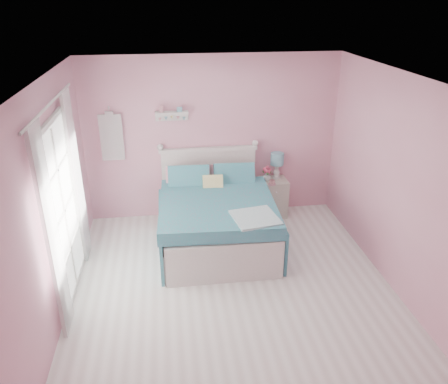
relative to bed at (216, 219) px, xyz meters
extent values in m
plane|color=silver|center=(0.07, -1.24, -0.40)|extent=(4.50, 4.50, 0.00)
plane|color=#CF8397|center=(0.07, 1.01, 0.90)|extent=(4.00, 0.00, 4.00)
plane|color=#CF8397|center=(0.07, -3.49, 0.90)|extent=(4.00, 0.00, 4.00)
plane|color=#CF8397|center=(-1.93, -1.24, 0.90)|extent=(0.00, 4.50, 4.50)
plane|color=#CF8397|center=(2.08, -1.24, 0.90)|extent=(0.00, 4.50, 4.50)
plane|color=white|center=(0.07, -1.24, 2.20)|extent=(4.50, 4.50, 0.00)
cube|color=silver|center=(0.00, -0.03, -0.19)|extent=(1.56, 2.01, 0.42)
cube|color=silver|center=(0.00, -0.03, 0.10)|extent=(1.49, 1.94, 0.16)
cube|color=silver|center=(0.00, 0.95, 0.15)|extent=(1.51, 0.07, 1.11)
cube|color=silver|center=(0.00, 0.95, 0.74)|extent=(1.57, 0.09, 0.06)
cube|color=silver|center=(0.00, -1.00, -0.12)|extent=(1.51, 0.06, 0.56)
cube|color=teal|center=(0.00, -0.18, 0.27)|extent=(1.67, 1.75, 0.18)
cube|color=pink|center=(-0.35, 0.63, 0.38)|extent=(0.69, 0.31, 0.43)
cube|color=pink|center=(0.35, 0.63, 0.38)|extent=(0.69, 0.31, 0.43)
cube|color=#CCBC59|center=(0.00, 0.35, 0.38)|extent=(0.31, 0.23, 0.31)
cube|color=beige|center=(1.04, 0.78, -0.09)|extent=(0.43, 0.41, 0.63)
cube|color=silver|center=(1.04, 0.59, 0.10)|extent=(0.37, 0.02, 0.16)
sphere|color=white|center=(1.04, 0.57, 0.10)|extent=(0.03, 0.03, 0.03)
cylinder|color=white|center=(1.11, 0.86, 0.24)|extent=(0.14, 0.14, 0.02)
cylinder|color=white|center=(1.11, 0.86, 0.35)|extent=(0.07, 0.07, 0.23)
cylinder|color=#70ACBA|center=(1.11, 0.86, 0.56)|extent=(0.21, 0.21, 0.19)
imported|color=silver|center=(0.93, 0.78, 0.30)|extent=(0.17, 0.17, 0.14)
imported|color=pink|center=(0.98, 0.60, 0.26)|extent=(0.10, 0.10, 0.07)
sphere|color=#D34869|center=(0.93, 0.78, 0.45)|extent=(0.06, 0.06, 0.06)
sphere|color=#D34869|center=(0.97, 0.80, 0.41)|extent=(0.06, 0.06, 0.06)
sphere|color=#D34869|center=(0.89, 0.79, 0.42)|extent=(0.06, 0.06, 0.06)
sphere|color=#D34869|center=(0.95, 0.75, 0.39)|extent=(0.06, 0.06, 0.06)
sphere|color=#D34869|center=(0.90, 0.76, 0.40)|extent=(0.06, 0.06, 0.06)
cube|color=silver|center=(-0.55, 0.93, 1.35)|extent=(0.50, 0.14, 0.04)
cube|color=silver|center=(-0.55, 0.99, 1.28)|extent=(0.50, 0.03, 0.12)
cylinder|color=#D18C99|center=(-0.70, 0.93, 1.42)|extent=(0.06, 0.06, 0.10)
cube|color=#70ACBA|center=(-0.43, 0.93, 1.40)|extent=(0.08, 0.06, 0.07)
cube|color=white|center=(-1.48, 0.94, 1.00)|extent=(0.34, 0.03, 0.72)
cube|color=silver|center=(-1.90, -0.84, 1.73)|extent=(0.04, 1.32, 0.06)
cube|color=silver|center=(-1.90, -0.84, -0.37)|extent=(0.04, 1.32, 0.06)
cube|color=silver|center=(-1.90, -1.47, 0.65)|extent=(0.04, 0.06, 2.10)
cube|color=silver|center=(-1.90, -0.21, 0.65)|extent=(0.04, 0.06, 2.10)
cube|color=white|center=(-1.90, -0.84, 0.68)|extent=(0.02, 1.20, 2.04)
cube|color=white|center=(-1.84, -1.58, 0.78)|extent=(0.04, 0.40, 2.32)
cube|color=white|center=(-1.84, -0.09, 0.78)|extent=(0.04, 0.40, 2.32)
camera|label=1|loc=(-0.65, -5.59, 3.00)|focal=35.00mm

